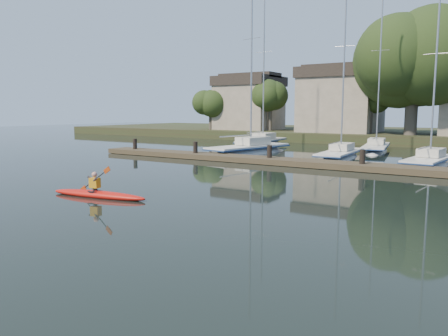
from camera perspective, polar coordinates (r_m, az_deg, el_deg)
The scene contains 9 objects.
ground at distance 15.51m, azimuth -7.58°, elevation -5.42°, with size 160.00×160.00×0.00m, color black.
kayak at distance 18.22m, azimuth -16.18°, elevation -3.15°, with size 4.52×1.32×1.43m.
dock at distance 27.53m, azimuth 11.53°, elevation 0.61°, with size 34.00×2.00×1.80m.
sailboat_1 at distance 34.83m, azimuth 3.23°, elevation 1.50°, with size 4.23×9.75×15.50m.
sailboat_2 at distance 32.45m, azimuth 14.88°, elevation 0.88°, with size 2.32×8.30×13.61m.
sailboat_3 at distance 29.90m, azimuth 25.15°, elevation -0.15°, with size 2.71×7.55×11.91m.
sailboat_5 at distance 42.85m, azimuth 4.95°, elevation 2.64°, with size 2.65×9.43×15.44m.
sailboat_6 at distance 39.13m, azimuth 19.19°, elevation 1.82°, with size 3.26×9.20×14.34m.
shore at distance 52.45m, azimuth 23.80°, elevation 6.67°, with size 90.00×25.25×12.75m.
Camera 1 is at (9.78, -11.52, 3.47)m, focal length 35.00 mm.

